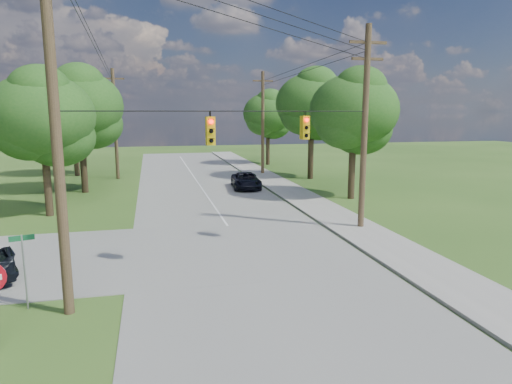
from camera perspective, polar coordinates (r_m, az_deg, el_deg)
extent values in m
plane|color=#2F541C|center=(15.34, -4.80, -13.80)|extent=(140.00, 140.00, 0.00)
cube|color=gray|center=(20.27, -1.21, -7.70)|extent=(10.00, 100.00, 0.03)
cube|color=#A39F99|center=(22.53, 15.81, -6.13)|extent=(2.60, 100.00, 0.12)
cylinder|color=brown|center=(14.54, -23.85, 8.45)|extent=(0.32, 0.32, 12.00)
cylinder|color=brown|center=(24.45, 13.41, 7.57)|extent=(0.32, 0.32, 10.50)
cube|color=brown|center=(24.67, 13.84, 17.71)|extent=(2.00, 0.12, 0.14)
cube|color=brown|center=(24.57, 13.76, 15.86)|extent=(1.70, 0.12, 0.14)
cylinder|color=brown|center=(45.23, 0.85, 8.53)|extent=(0.32, 0.32, 10.00)
cube|color=brown|center=(45.31, 0.86, 13.72)|extent=(2.00, 0.12, 0.14)
cylinder|color=brown|center=(44.02, -17.19, 8.05)|extent=(0.32, 0.32, 10.00)
cube|color=brown|center=(44.10, -17.47, 13.38)|extent=(2.00, 0.12, 0.14)
cylinder|color=black|center=(19.01, -0.32, 22.68)|extent=(13.52, 7.63, 1.53)
cylinder|color=black|center=(18.93, -0.32, 21.50)|extent=(13.52, 7.63, 1.53)
cylinder|color=black|center=(18.86, -0.32, 20.31)|extent=(13.52, 7.63, 1.53)
cylinder|color=black|center=(34.78, 5.37, 15.21)|extent=(0.03, 22.00, 0.53)
cylinder|color=black|center=(29.50, -19.37, 17.12)|extent=(0.43, 29.60, 2.03)
cylinder|color=black|center=(34.75, 5.36, 14.56)|extent=(0.03, 22.00, 0.53)
cylinder|color=black|center=(29.45, -19.32, 16.35)|extent=(0.43, 29.60, 2.03)
cylinder|color=black|center=(18.55, -0.31, 10.08)|extent=(13.52, 7.63, 0.04)
cube|color=yellow|center=(17.07, -5.67, 7.60)|extent=(0.32, 0.22, 1.05)
sphere|color=#FF0C05|center=(16.92, -5.63, 8.76)|extent=(0.17, 0.17, 0.17)
cube|color=yellow|center=(17.31, -5.78, 7.63)|extent=(0.32, 0.22, 1.05)
sphere|color=#FF0C05|center=(17.44, -5.86, 8.79)|extent=(0.17, 0.17, 0.17)
cube|color=yellow|center=(20.66, 6.22, 8.00)|extent=(0.32, 0.22, 1.05)
sphere|color=#FF0C05|center=(20.52, 6.37, 8.96)|extent=(0.17, 0.17, 0.17)
cube|color=yellow|center=(20.88, 6.00, 8.03)|extent=(0.32, 0.22, 1.05)
sphere|color=#FF0C05|center=(21.01, 5.89, 9.00)|extent=(0.17, 0.17, 0.17)
cylinder|color=#3C2D1E|center=(29.88, -24.56, 0.24)|extent=(0.45, 0.45, 3.15)
ellipsoid|color=#1F5218|center=(29.53, -25.18, 8.62)|extent=(6.00, 6.00, 4.92)
cylinder|color=#3C2D1E|center=(37.51, -20.71, 2.59)|extent=(0.50, 0.50, 3.50)
ellipsoid|color=#1F5218|center=(37.25, -21.18, 10.01)|extent=(6.40, 6.40, 5.25)
cylinder|color=#3C2D1E|center=(47.64, -21.54, 3.89)|extent=(0.48, 0.47, 3.32)
ellipsoid|color=#1F5218|center=(47.43, -21.90, 9.43)|extent=(6.00, 6.00, 4.92)
cylinder|color=#3C2D1E|center=(33.30, 11.86, 2.01)|extent=(0.48, 0.48, 3.32)
ellipsoid|color=#1F5218|center=(32.99, 12.15, 9.96)|extent=(6.20, 6.20, 5.08)
cylinder|color=#3C2D1E|center=(42.65, 6.85, 4.11)|extent=(0.52, 0.52, 3.67)
ellipsoid|color=#1F5218|center=(42.44, 6.99, 10.97)|extent=(6.60, 6.60, 5.41)
cylinder|color=#3C2D1E|center=(53.81, 1.49, 5.12)|extent=(0.45, 0.45, 3.15)
ellipsoid|color=#1F5218|center=(53.61, 1.51, 9.77)|extent=(5.80, 5.80, 4.76)
imported|color=black|center=(36.92, -1.26, 1.44)|extent=(2.53, 4.79, 1.28)
cylinder|color=gray|center=(16.21, -26.93, -8.96)|extent=(0.06, 0.06, 2.43)
cube|color=#14572F|center=(15.90, -27.25, -5.13)|extent=(0.71, 0.23, 0.17)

